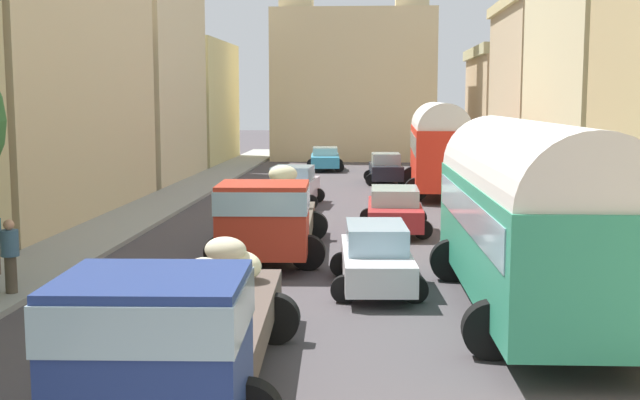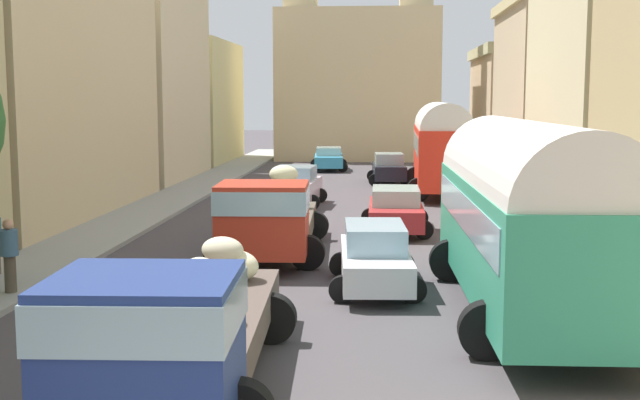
% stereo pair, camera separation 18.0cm
% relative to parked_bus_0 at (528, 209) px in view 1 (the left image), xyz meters
% --- Properties ---
extents(ground_plane, '(154.00, 154.00, 0.00)m').
position_rel_parked_bus_0_xyz_m(ground_plane, '(-4.59, 15.42, -2.16)').
color(ground_plane, '#474145').
extents(sidewalk_left, '(2.50, 70.00, 0.14)m').
position_rel_parked_bus_0_xyz_m(sidewalk_left, '(-11.84, 15.42, -2.09)').
color(sidewalk_left, '#969993').
rests_on(sidewalk_left, ground).
extents(sidewalk_right, '(2.50, 70.00, 0.14)m').
position_rel_parked_bus_0_xyz_m(sidewalk_right, '(2.66, 15.42, -2.09)').
color(sidewalk_right, '#A8AA9E').
rests_on(sidewalk_right, ground).
extents(building_left_2, '(5.78, 14.54, 11.94)m').
position_rel_parked_bus_0_xyz_m(building_left_2, '(-15.98, 12.77, 3.80)').
color(building_left_2, beige).
rests_on(building_left_2, ground).
extents(building_left_3, '(5.73, 10.68, 11.40)m').
position_rel_parked_bus_0_xyz_m(building_left_3, '(-15.70, 26.29, 3.55)').
color(building_left_3, beige).
rests_on(building_left_3, ground).
extents(building_left_4, '(5.20, 11.20, 8.12)m').
position_rel_parked_bus_0_xyz_m(building_left_4, '(-15.69, 38.00, 1.90)').
color(building_left_4, '#CDC386').
rests_on(building_left_4, ground).
extents(building_right_2, '(5.87, 11.31, 9.68)m').
position_rel_parked_bus_0_xyz_m(building_right_2, '(6.84, 17.46, 2.67)').
color(building_right_2, beige).
rests_on(building_right_2, ground).
extents(building_right_3, '(5.38, 11.02, 9.70)m').
position_rel_parked_bus_0_xyz_m(building_right_3, '(6.35, 29.12, 2.71)').
color(building_right_3, tan).
rests_on(building_right_3, ground).
extents(building_right_4, '(5.50, 12.09, 7.86)m').
position_rel_parked_bus_0_xyz_m(building_right_4, '(6.41, 41.60, 1.80)').
color(building_right_4, tan).
rests_on(building_right_4, ground).
extents(distant_church, '(11.41, 7.82, 18.86)m').
position_rel_parked_bus_0_xyz_m(distant_church, '(-4.59, 42.73, 3.87)').
color(distant_church, beige).
rests_on(distant_church, ground).
extents(parked_bus_0, '(3.51, 9.65, 3.96)m').
position_rel_parked_bus_0_xyz_m(parked_bus_0, '(0.00, 0.00, 0.00)').
color(parked_bus_0, '#319371').
rests_on(parked_bus_0, ground).
extents(parked_bus_1, '(3.29, 9.02, 4.19)m').
position_rel_parked_bus_0_xyz_m(parked_bus_1, '(-0.17, 21.07, 0.18)').
color(parked_bus_1, red).
rests_on(parked_bus_1, ground).
extents(cargo_truck_0, '(3.32, 7.64, 2.30)m').
position_rel_parked_bus_0_xyz_m(cargo_truck_0, '(-5.85, -5.56, -0.97)').
color(cargo_truck_0, navy).
rests_on(cargo_truck_0, ground).
extents(cargo_truck_1, '(3.32, 7.48, 2.33)m').
position_rel_parked_bus_0_xyz_m(cargo_truck_1, '(-5.98, 5.26, -0.96)').
color(cargo_truck_1, '#AE2D1B').
rests_on(cargo_truck_1, ground).
extents(car_0, '(2.51, 3.82, 1.62)m').
position_rel_parked_bus_0_xyz_m(car_0, '(-6.43, 16.44, -1.35)').
color(car_0, silver).
rests_on(car_0, ground).
extents(car_1, '(2.43, 4.28, 1.40)m').
position_rel_parked_bus_0_xyz_m(car_1, '(-6.09, 32.86, -1.45)').
color(car_1, '#3698C4').
rests_on(car_1, ground).
extents(car_2, '(2.27, 4.30, 1.53)m').
position_rel_parked_bus_0_xyz_m(car_2, '(-3.07, 1.98, -1.41)').
color(car_2, silver).
rests_on(car_2, ground).
extents(car_3, '(2.33, 4.29, 1.47)m').
position_rel_parked_bus_0_xyz_m(car_3, '(-2.44, 10.11, -1.42)').
color(car_3, '#B1272A').
rests_on(car_3, ground).
extents(car_4, '(2.30, 3.70, 1.57)m').
position_rel_parked_bus_0_xyz_m(car_4, '(-2.51, 25.36, -1.39)').
color(car_4, black).
rests_on(car_4, ground).
extents(pedestrian_0, '(0.48, 0.48, 1.78)m').
position_rel_parked_bus_0_xyz_m(pedestrian_0, '(-11.09, 0.48, -1.16)').
color(pedestrian_0, '#4D4336').
rests_on(pedestrian_0, ground).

